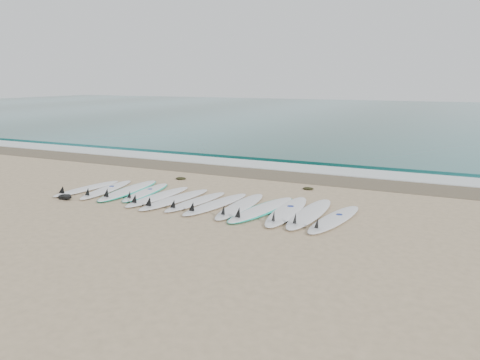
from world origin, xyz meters
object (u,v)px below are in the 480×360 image
at_px(surfboard_0, 86,188).
at_px(leash_coil, 65,197).
at_px(surfboard_6, 195,202).
at_px(surfboard_12, 334,219).

relative_size(surfboard_0, leash_coil, 5.18).
bearing_deg(surfboard_0, leash_coil, -71.88).
xyz_separation_m(surfboard_6, surfboard_12, (3.58, -0.01, 0.00)).
height_order(surfboard_12, leash_coil, surfboard_12).
distance_m(surfboard_0, surfboard_12, 7.15).
bearing_deg(surfboard_6, surfboard_12, 8.72).
bearing_deg(surfboard_0, surfboard_12, 6.43).
bearing_deg(leash_coil, surfboard_6, 16.85).
relative_size(surfboard_0, surfboard_12, 0.91).
height_order(surfboard_0, surfboard_12, surfboard_12).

